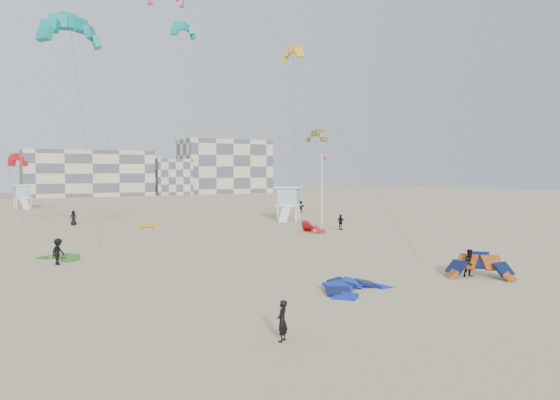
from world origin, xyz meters
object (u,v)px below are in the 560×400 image
kite_ground_blue (356,291)px  lifeguard_tower_near (289,204)px  kite_ground_orange (480,278)px  kitesurfer_main (282,321)px

kite_ground_blue → lifeguard_tower_near: lifeguard_tower_near is taller
kite_ground_orange → kitesurfer_main: (-16.55, -5.19, 0.80)m
kite_ground_blue → kitesurfer_main: (-7.78, -5.88, 0.80)m
kite_ground_blue → kitesurfer_main: 9.79m
kite_ground_blue → lifeguard_tower_near: bearing=43.5°
lifeguard_tower_near → kite_ground_blue: bearing=-74.9°
kite_ground_orange → kite_ground_blue: bearing=-140.1°
kite_ground_blue → kitesurfer_main: kitesurfer_main is taller
kite_ground_blue → kitesurfer_main: size_ratio=2.75×
kite_ground_orange → kitesurfer_main: 17.36m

